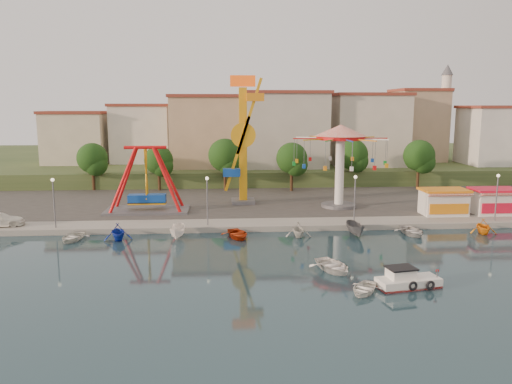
{
  "coord_description": "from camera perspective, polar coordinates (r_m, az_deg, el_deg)",
  "views": [
    {
      "loc": [
        -6.26,
        -39.53,
        13.26
      ],
      "look_at": [
        -2.72,
        14.0,
        4.0
      ],
      "focal_mm": 35.0,
      "sensor_mm": 36.0,
      "label": 1
    }
  ],
  "objects": [
    {
      "name": "tree_0",
      "position": [
        79.39,
        -18.2,
        3.68
      ],
      "size": [
        4.6,
        4.6,
        7.19
      ],
      "color": "#382314",
      "rests_on": "quay_deck"
    },
    {
      "name": "building_4",
      "position": [
        95.33,
        11.7,
        6.2
      ],
      "size": [
        10.75,
        9.23,
        9.24
      ],
      "primitive_type": "cube",
      "color": "beige",
      "rests_on": "hill_terrace"
    },
    {
      "name": "pirate_ship_ride",
      "position": [
        61.54,
        -12.41,
        1.28
      ],
      "size": [
        10.0,
        5.0,
        8.0
      ],
      "color": "#59595E",
      "rests_on": "quay_deck"
    },
    {
      "name": "tree_2",
      "position": [
        75.69,
        -3.58,
        4.21
      ],
      "size": [
        5.02,
        5.02,
        7.85
      ],
      "color": "#382314",
      "rests_on": "quay_deck"
    },
    {
      "name": "lamp_post_3",
      "position": [
        61.46,
        25.78,
        -0.71
      ],
      "size": [
        0.14,
        0.14,
        5.0
      ],
      "primitive_type": "cylinder",
      "color": "#59595E",
      "rests_on": "quay_deck"
    },
    {
      "name": "wave_swinger",
      "position": [
        63.26,
        9.61,
        5.07
      ],
      "size": [
        11.6,
        11.6,
        10.4
      ],
      "color": "#59595E",
      "rests_on": "quay_deck"
    },
    {
      "name": "building_3",
      "position": [
        89.3,
        3.88,
        6.14
      ],
      "size": [
        12.59,
        10.5,
        9.2
      ],
      "primitive_type": "cube",
      "color": "beige",
      "rests_on": "hill_terrace"
    },
    {
      "name": "booth_mid",
      "position": [
        65.47,
        25.58,
        -0.94
      ],
      "size": [
        5.4,
        3.78,
        3.08
      ],
      "color": "white",
      "rests_on": "quay_deck"
    },
    {
      "name": "lamp_post_2",
      "position": [
        55.37,
        11.21,
        -0.97
      ],
      "size": [
        0.14,
        0.14,
        5.0
      ],
      "primitive_type": "cylinder",
      "color": "#59595E",
      "rests_on": "quay_deck"
    },
    {
      "name": "moored_boat_1",
      "position": [
        51.96,
        -15.52,
        -4.39
      ],
      "size": [
        3.55,
        3.85,
        1.69
      ],
      "primitive_type": "imported",
      "rotation": [
        0.0,
        0.0,
        0.28
      ],
      "color": "#132CAD",
      "rests_on": "ground"
    },
    {
      "name": "building_1",
      "position": [
        92.34,
        -13.24,
        5.85
      ],
      "size": [
        12.33,
        9.01,
        8.63
      ],
      "primitive_type": "cube",
      "color": "silver",
      "rests_on": "hill_terrace"
    },
    {
      "name": "lamp_post_1",
      "position": [
        53.53,
        -5.58,
        -1.19
      ],
      "size": [
        0.14,
        0.14,
        5.0
      ],
      "primitive_type": "cylinder",
      "color": "#59595E",
      "rests_on": "quay_deck"
    },
    {
      "name": "moored_boat_5",
      "position": [
        52.67,
        11.3,
        -4.16
      ],
      "size": [
        1.66,
        3.87,
        1.46
      ],
      "primitive_type": "imported",
      "rotation": [
        0.0,
        0.0,
        0.06
      ],
      "color": "#56575B",
      "rests_on": "ground"
    },
    {
      "name": "tree_5",
      "position": [
        81.28,
        18.14,
        3.98
      ],
      "size": [
        4.83,
        4.83,
        7.54
      ],
      "color": "#382314",
      "rests_on": "quay_deck"
    },
    {
      "name": "ground",
      "position": [
        42.16,
        5.0,
        -8.58
      ],
      "size": [
        200.0,
        200.0,
        0.0
      ],
      "primitive_type": "plane",
      "color": "#152D3A",
      "rests_on": "ground"
    },
    {
      "name": "building_6",
      "position": [
        101.76,
        26.1,
        6.51
      ],
      "size": [
        8.23,
        8.98,
        12.36
      ],
      "primitive_type": "cube",
      "color": "silver",
      "rests_on": "hill_terrace"
    },
    {
      "name": "tree_3",
      "position": [
        74.99,
        4.11,
        3.87
      ],
      "size": [
        4.68,
        4.68,
        7.32
      ],
      "color": "#382314",
      "rests_on": "quay_deck"
    },
    {
      "name": "moored_boat_2",
      "position": [
        51.11,
        -8.93,
        -4.53
      ],
      "size": [
        1.55,
        3.78,
        1.44
      ],
      "primitive_type": "imported",
      "rotation": [
        0.0,
        0.0,
        -0.04
      ],
      "color": "white",
      "rests_on": "ground"
    },
    {
      "name": "moored_boat_7",
      "position": [
        57.7,
        24.54,
        -3.57
      ],
      "size": [
        3.12,
        3.46,
        1.61
      ],
      "primitive_type": "imported",
      "rotation": [
        0.0,
        0.0,
        -0.17
      ],
      "color": "orange",
      "rests_on": "ground"
    },
    {
      "name": "building_2",
      "position": [
        91.63,
        -5.02,
        6.85
      ],
      "size": [
        11.95,
        9.28,
        11.23
      ],
      "primitive_type": "cube",
      "color": "tan",
      "rests_on": "hill_terrace"
    },
    {
      "name": "asphalt_pad",
      "position": [
        70.95,
        1.34,
        -0.48
      ],
      "size": [
        90.0,
        28.0,
        0.01
      ],
      "primitive_type": "cube",
      "color": "#4C4944",
      "rests_on": "quay_deck"
    },
    {
      "name": "rowboat_a",
      "position": [
        41.52,
        8.81,
        -8.33
      ],
      "size": [
        4.18,
        4.89,
        0.86
      ],
      "primitive_type": "imported",
      "rotation": [
        0.0,
        0.0,
        0.35
      ],
      "color": "white",
      "rests_on": "ground"
    },
    {
      "name": "minaret",
      "position": [
        102.63,
        20.79,
        8.77
      ],
      "size": [
        2.8,
        2.8,
        18.0
      ],
      "color": "silver",
      "rests_on": "hill_terrace"
    },
    {
      "name": "building_0",
      "position": [
        89.89,
        -21.47,
        6.36
      ],
      "size": [
        9.26,
        9.53,
        11.87
      ],
      "primitive_type": "cube",
      "color": "beige",
      "rests_on": "hill_terrace"
    },
    {
      "name": "moored_boat_0",
      "position": [
        53.18,
        -20.27,
        -4.84
      ],
      "size": [
        3.28,
        4.11,
        0.76
      ],
      "primitive_type": "imported",
      "rotation": [
        0.0,
        0.0,
        -0.19
      ],
      "color": "silver",
      "rests_on": "ground"
    },
    {
      "name": "moored_boat_6",
      "position": [
        54.61,
        17.42,
        -4.27
      ],
      "size": [
        3.2,
        4.23,
        0.82
      ],
      "primitive_type": "imported",
      "rotation": [
        0.0,
        0.0,
        0.09
      ],
      "color": "silver",
      "rests_on": "ground"
    },
    {
      "name": "tree_4",
      "position": [
        79.86,
        10.96,
        4.22
      ],
      "size": [
        4.86,
        4.86,
        7.6
      ],
      "color": "#382314",
      "rests_on": "quay_deck"
    },
    {
      "name": "quay_deck",
      "position": [
        102.54,
        -0.25,
        2.53
      ],
      "size": [
        200.0,
        100.0,
        0.6
      ],
      "primitive_type": "cube",
      "color": "#9E998E",
      "rests_on": "ground"
    },
    {
      "name": "kamikaze_tower",
      "position": [
        64.63,
        -1.35,
        5.64
      ],
      "size": [
        4.23,
        3.1,
        16.5
      ],
      "color": "#59595E",
      "rests_on": "quay_deck"
    },
    {
      "name": "rowboat_b",
      "position": [
        37.28,
        12.21,
        -10.73
      ],
      "size": [
        3.65,
        3.93,
        0.66
      ],
      "primitive_type": "imported",
      "rotation": [
        0.0,
        0.0,
        -0.57
      ],
      "color": "white",
      "rests_on": "ground"
    },
    {
      "name": "tree_1",
      "position": [
        76.82,
        -11.07,
        3.59
      ],
      "size": [
        4.35,
        4.35,
        6.8
      ],
      "color": "#382314",
      "rests_on": "quay_deck"
    },
    {
      "name": "cabin_motorboat",
      "position": [
        39.19,
        16.84,
        -9.74
      ],
      "size": [
        4.93,
        2.61,
        1.65
      ],
      "rotation": [
        0.0,
        0.0,
        0.18
      ],
      "color": "white",
      "rests_on": "ground"
    },
    {
      "name": "building_5",
      "position": [
        97.92,
        19.59,
        6.51
      ],
      "size": [
        12.77,
        10.96,
        11.21
      ],
      "primitive_type": "cube",
      "color": "tan",
      "rests_on": "hill_terrace"
    },
    {
      "name": "moored_boat_3",
      "position": [
        50.99,
        -2.15,
        -4.82
      ],
      "size": [
        3.73,
        4.5,
        0.81
      ],
      "primitive_type": "imported",
      "rotation": [
        0.0,
        0.0,
        0.27
      ],
      "color": "#B2300E",
      "rests_on": "ground"
    },
    {
      "name": "hill_terrace",
      "position": [
        107.36,
        -0.42,
        3.51
      ],
      "size": [
        200.0,
        60.0,
        3.0
      ],
      "primitive_type": "cube",
      "color": "#384C26",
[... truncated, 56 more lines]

